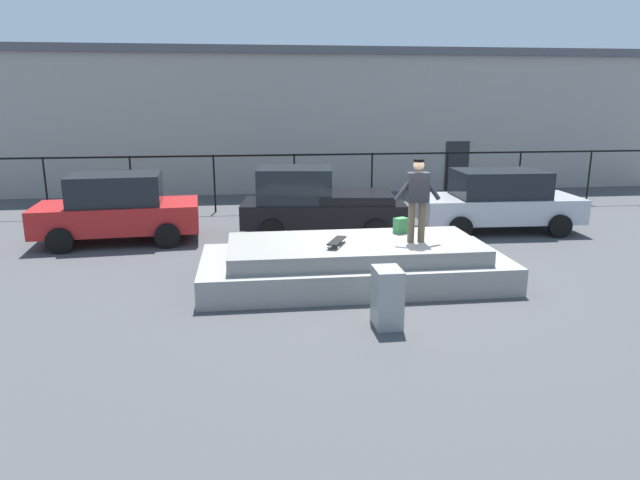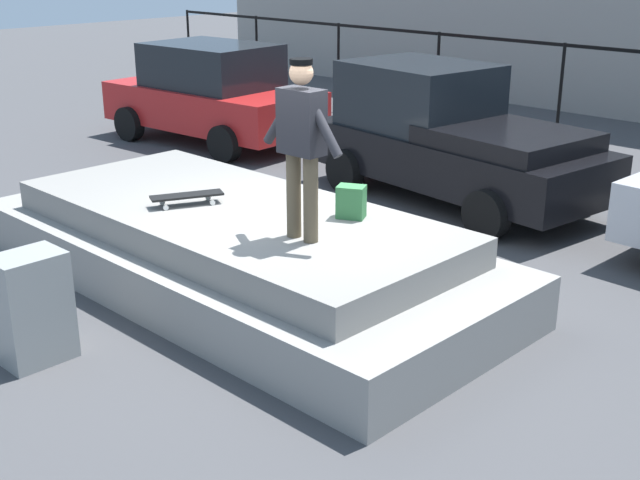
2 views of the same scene
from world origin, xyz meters
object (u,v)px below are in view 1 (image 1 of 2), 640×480
backpack (401,226)px  utility_box (387,297)px  skateboarder (418,195)px  skateboard (337,241)px  car_silver_sedan_far (498,200)px  car_black_pickup_mid (317,203)px  car_red_sedan_near (118,208)px

backpack → utility_box: bearing=-136.5°
skateboarder → backpack: 1.15m
skateboarder → skateboard: bearing=-176.2°
skateboarder → car_silver_sedan_far: skateboarder is taller
car_black_pickup_mid → utility_box: (0.37, -6.61, -0.42)m
backpack → car_silver_sedan_far: size_ratio=0.07×
backpack → car_red_sedan_near: 7.60m
car_black_pickup_mid → car_silver_sedan_far: car_black_pickup_mid is taller
skateboard → utility_box: utility_box is taller
skateboarder → car_silver_sedan_far: size_ratio=0.37×
skateboarder → backpack: size_ratio=5.02×
car_black_pickup_mid → utility_box: size_ratio=4.59×
skateboarder → car_red_sedan_near: skateboarder is taller
backpack → car_silver_sedan_far: car_silver_sedan_far is taller
car_red_sedan_near → utility_box: 8.71m
skateboarder → skateboard: size_ratio=2.15×
skateboarder → car_black_pickup_mid: size_ratio=0.37×
skateboard → car_silver_sedan_far: (5.36, 4.42, -0.08)m
skateboarder → backpack: bearing=97.4°
car_silver_sedan_far → utility_box: car_silver_sedan_far is taller
skateboarder → car_red_sedan_near: 8.15m
car_silver_sedan_far → utility_box: size_ratio=4.56×
skateboard → backpack: backpack is taller
car_red_sedan_near → car_black_pickup_mid: car_black_pickup_mid is taller
car_black_pickup_mid → car_silver_sedan_far: 5.21m
car_silver_sedan_far → car_black_pickup_mid: bearing=179.1°
skateboarder → utility_box: skateboarder is taller
car_silver_sedan_far → skateboard: bearing=-140.5°
skateboarder → car_silver_sedan_far: bearing=49.3°
car_red_sedan_near → car_silver_sedan_far: (10.52, -0.06, -0.02)m
car_red_sedan_near → car_black_pickup_mid: size_ratio=0.93×
backpack → car_silver_sedan_far: (3.81, 3.51, -0.15)m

